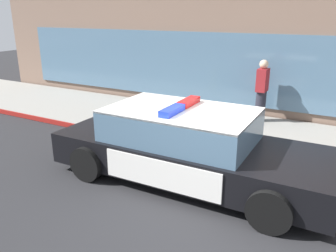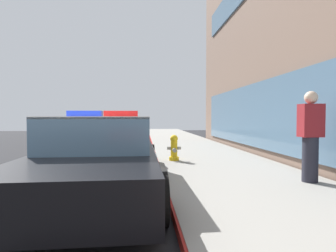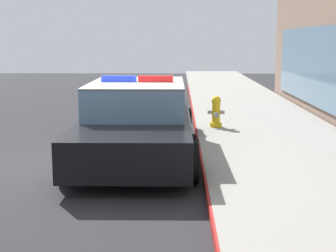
% 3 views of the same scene
% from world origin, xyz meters
% --- Properties ---
extents(ground, '(48.00, 48.00, 0.00)m').
position_xyz_m(ground, '(0.00, 0.00, 0.00)').
color(ground, '#262628').
extents(sidewalk, '(48.00, 3.24, 0.15)m').
position_xyz_m(sidewalk, '(0.00, 3.42, 0.07)').
color(sidewalk, gray).
rests_on(sidewalk, ground).
extents(curb_red_paint, '(28.80, 0.04, 0.14)m').
position_xyz_m(curb_red_paint, '(0.00, 1.79, 0.08)').
color(curb_red_paint, maroon).
rests_on(curb_red_paint, ground).
extents(police_cruiser, '(5.19, 2.16, 1.49)m').
position_xyz_m(police_cruiser, '(-0.94, 0.62, 0.68)').
color(police_cruiser, black).
rests_on(police_cruiser, ground).
extents(fire_hydrant, '(0.34, 0.39, 0.73)m').
position_xyz_m(fire_hydrant, '(-3.26, 2.25, 0.50)').
color(fire_hydrant, gold).
rests_on(fire_hydrant, sidewalk).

